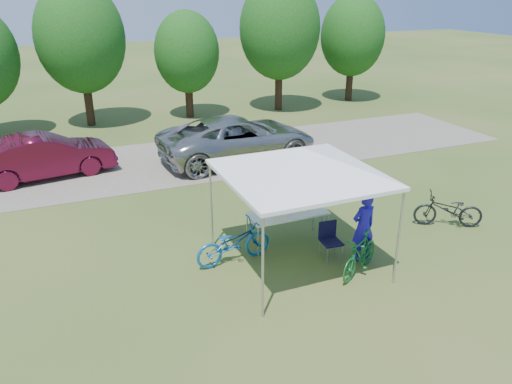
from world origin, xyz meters
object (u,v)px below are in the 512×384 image
cyclist (363,227)px  bike_blue (234,243)px  folding_table (287,214)px  cooler (279,207)px  folding_chair (330,237)px  bike_green (360,254)px  minivan (238,139)px  sedan (45,156)px  bike_dark (449,210)px

cyclist → bike_blue: bearing=-25.1°
folding_table → cooler: cooler is taller
folding_table → folding_chair: size_ratio=2.26×
cyclist → bike_green: 0.71m
folding_chair → cyclist: (0.61, -0.40, 0.32)m
minivan → sedan: minivan is taller
bike_blue → sedan: 8.28m
minivan → sedan: size_ratio=1.32×
bike_green → bike_dark: size_ratio=0.88×
minivan → folding_table: bearing=166.3°
bike_dark → minivan: bearing=-126.5°
cyclist → bike_blue: cyclist is taller
folding_table → cooler: 0.33m
bike_blue → minivan: minivan is taller
minivan → folding_chair: bearing=172.3°
minivan → bike_green: bearing=174.4°
folding_chair → cooler: bearing=134.1°
bike_blue → sedan: (-3.70, 7.40, 0.25)m
cooler → bike_blue: 1.42m
folding_chair → bike_green: size_ratio=0.56×
bike_dark → bike_blue: bearing=-64.8°
folding_chair → sedan: bearing=130.0°
minivan → bike_dark: bearing=-159.8°
bike_dark → minivan: minivan is taller
folding_chair → minivan: minivan is taller
folding_chair → minivan: size_ratio=0.15×
cyclist → sedan: bearing=-57.1°
bike_green → minivan: (0.29, 8.11, 0.34)m
folding_chair → sedan: (-5.80, 8.03, 0.22)m
cyclist → minivan: cyclist is taller
cyclist → minivan: 7.63m
cooler → cyclist: bearing=-44.1°
cyclist → bike_blue: 2.92m
cooler → bike_blue: bearing=-164.2°
folding_chair → sedan: 9.90m
folding_table → bike_dark: (4.21, -0.81, -0.29)m
bike_blue → folding_table: bearing=-82.8°
sedan → folding_chair: bearing=-153.4°
folding_table → cyclist: bearing=-49.2°
cooler → bike_blue: cooler is taller
cooler → bike_green: 2.21m
bike_green → bike_dark: (3.39, 1.06, -0.00)m
bike_dark → bike_green: bearing=-42.9°
cooler → bike_green: cooler is taller
bike_blue → bike_green: bearing=-129.1°
bike_blue → bike_green: (2.33, -1.51, -0.02)m
cyclist → bike_dark: size_ratio=0.95×
bike_blue → minivan: (2.63, 6.60, 0.32)m
cooler → sedan: bearing=125.2°
folding_chair → bike_green: 0.92m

